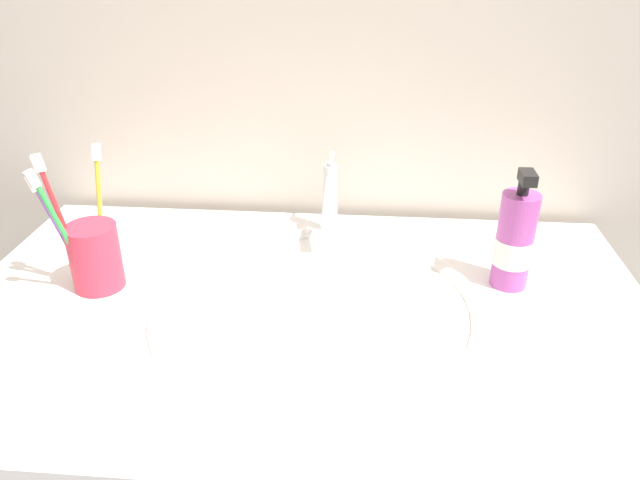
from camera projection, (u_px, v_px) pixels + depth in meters
tiled_wall_back at (323, 26)px, 1.01m from camera, size 2.19×0.04×2.40m
sink_basin at (318, 327)px, 0.87m from camera, size 0.47×0.47×0.11m
faucet at (330, 198)px, 1.02m from camera, size 0.02×0.15×0.13m
toothbrush_cup at (95, 257)px, 0.88m from camera, size 0.07×0.07×0.10m
toothbrush_yellow at (100, 203)px, 0.88m from camera, size 0.01×0.06×0.20m
toothbrush_green at (59, 226)px, 0.81m from camera, size 0.04×0.05×0.20m
toothbrush_purple at (56, 224)px, 0.85m from camera, size 0.06×0.02×0.18m
toothbrush_red at (59, 214)px, 0.84m from camera, size 0.04×0.02×0.20m
soap_dispenser at (514, 241)px, 0.87m from camera, size 0.06×0.06×0.18m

